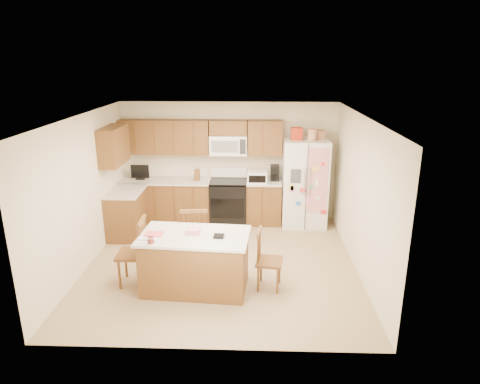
{
  "coord_description": "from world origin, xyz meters",
  "views": [
    {
      "loc": [
        0.54,
        -6.58,
        3.38
      ],
      "look_at": [
        0.3,
        0.35,
        1.18
      ],
      "focal_mm": 32.0,
      "sensor_mm": 36.0,
      "label": 1
    }
  ],
  "objects_px": {
    "refrigerator": "(304,182)",
    "windsor_chair_right": "(268,261)",
    "island": "(195,261)",
    "windsor_chair_back": "(195,238)",
    "stove": "(228,201)",
    "windsor_chair_left": "(134,253)"
  },
  "relations": [
    {
      "from": "stove",
      "to": "island",
      "type": "distance_m",
      "value": 2.77
    },
    {
      "from": "windsor_chair_left",
      "to": "windsor_chair_right",
      "type": "relative_size",
      "value": 1.14
    },
    {
      "from": "island",
      "to": "windsor_chair_left",
      "type": "height_order",
      "value": "windsor_chair_left"
    },
    {
      "from": "refrigerator",
      "to": "windsor_chair_right",
      "type": "height_order",
      "value": "refrigerator"
    },
    {
      "from": "stove",
      "to": "windsor_chair_right",
      "type": "bearing_deg",
      "value": -74.24
    },
    {
      "from": "windsor_chair_right",
      "to": "island",
      "type": "bearing_deg",
      "value": -176.75
    },
    {
      "from": "windsor_chair_back",
      "to": "windsor_chair_right",
      "type": "bearing_deg",
      "value": -29.22
    },
    {
      "from": "refrigerator",
      "to": "stove",
      "type": "bearing_deg",
      "value": 177.7
    },
    {
      "from": "refrigerator",
      "to": "windsor_chair_right",
      "type": "relative_size",
      "value": 2.19
    },
    {
      "from": "island",
      "to": "windsor_chair_left",
      "type": "bearing_deg",
      "value": 173.28
    },
    {
      "from": "island",
      "to": "windsor_chair_right",
      "type": "distance_m",
      "value": 1.09
    },
    {
      "from": "refrigerator",
      "to": "island",
      "type": "distance_m",
      "value": 3.33
    },
    {
      "from": "stove",
      "to": "windsor_chair_back",
      "type": "bearing_deg",
      "value": -102.12
    },
    {
      "from": "stove",
      "to": "refrigerator",
      "type": "xyz_separation_m",
      "value": [
        1.57,
        -0.06,
        0.45
      ]
    },
    {
      "from": "island",
      "to": "windsor_chair_back",
      "type": "relative_size",
      "value": 1.57
    },
    {
      "from": "refrigerator",
      "to": "windsor_chair_back",
      "type": "height_order",
      "value": "refrigerator"
    },
    {
      "from": "windsor_chair_left",
      "to": "windsor_chair_back",
      "type": "height_order",
      "value": "windsor_chair_left"
    },
    {
      "from": "refrigerator",
      "to": "windsor_chair_back",
      "type": "relative_size",
      "value": 1.92
    },
    {
      "from": "windsor_chair_back",
      "to": "windsor_chair_right",
      "type": "xyz_separation_m",
      "value": [
        1.19,
        -0.67,
        -0.06
      ]
    },
    {
      "from": "windsor_chair_left",
      "to": "stove",
      "type": "bearing_deg",
      "value": 63.89
    },
    {
      "from": "stove",
      "to": "windsor_chair_left",
      "type": "xyz_separation_m",
      "value": [
        -1.29,
        -2.64,
        0.03
      ]
    },
    {
      "from": "refrigerator",
      "to": "windsor_chair_right",
      "type": "bearing_deg",
      "value": -107.21
    }
  ]
}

